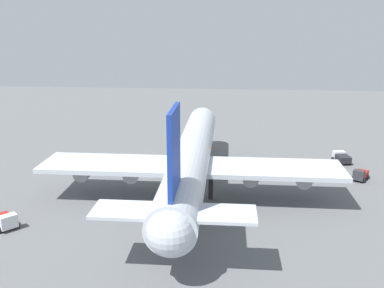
{
  "coord_description": "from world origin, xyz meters",
  "views": [
    {
      "loc": [
        -64.92,
        -5.63,
        26.7
      ],
      "look_at": [
        0.0,
        0.0,
        8.24
      ],
      "focal_mm": 39.83,
      "sensor_mm": 36.0,
      "label": 1
    }
  ],
  "objects_px": {
    "cargo_airplane": "(192,157)",
    "fuel_truck": "(5,221)",
    "catering_truck": "(360,175)",
    "maintenance_van": "(342,157)",
    "safety_cone_nose": "(212,147)"
  },
  "relations": [
    {
      "from": "catering_truck",
      "to": "maintenance_van",
      "type": "distance_m",
      "value": 10.08
    },
    {
      "from": "maintenance_van",
      "to": "safety_cone_nose",
      "type": "relative_size",
      "value": 6.66
    },
    {
      "from": "cargo_airplane",
      "to": "maintenance_van",
      "type": "distance_m",
      "value": 34.2
    },
    {
      "from": "cargo_airplane",
      "to": "fuel_truck",
      "type": "distance_m",
      "value": 28.58
    },
    {
      "from": "fuel_truck",
      "to": "safety_cone_nose",
      "type": "relative_size",
      "value": 6.58
    },
    {
      "from": "cargo_airplane",
      "to": "catering_truck",
      "type": "distance_m",
      "value": 30.76
    },
    {
      "from": "catering_truck",
      "to": "fuel_truck",
      "type": "height_order",
      "value": "fuel_truck"
    },
    {
      "from": "catering_truck",
      "to": "cargo_airplane",
      "type": "bearing_deg",
      "value": 106.02
    },
    {
      "from": "catering_truck",
      "to": "fuel_truck",
      "type": "distance_m",
      "value": 57.95
    },
    {
      "from": "catering_truck",
      "to": "safety_cone_nose",
      "type": "height_order",
      "value": "catering_truck"
    },
    {
      "from": "cargo_airplane",
      "to": "fuel_truck",
      "type": "xyz_separation_m",
      "value": [
        -14.54,
        24.08,
        -5.06
      ]
    },
    {
      "from": "fuel_truck",
      "to": "cargo_airplane",
      "type": "bearing_deg",
      "value": -58.88
    },
    {
      "from": "maintenance_van",
      "to": "safety_cone_nose",
      "type": "height_order",
      "value": "maintenance_van"
    },
    {
      "from": "cargo_airplane",
      "to": "catering_truck",
      "type": "xyz_separation_m",
      "value": [
        8.37,
        -29.15,
        -5.09
      ]
    },
    {
      "from": "catering_truck",
      "to": "maintenance_van",
      "type": "bearing_deg",
      "value": 4.49
    }
  ]
}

